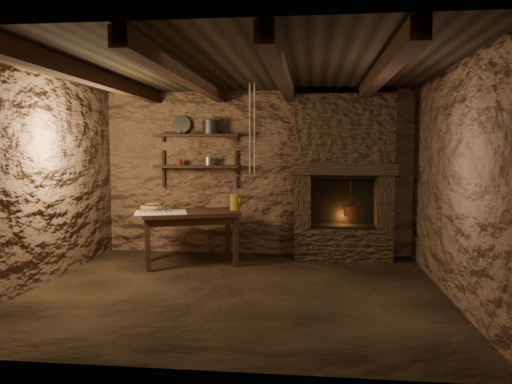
# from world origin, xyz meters

# --- Properties ---
(floor) EXTENTS (4.50, 4.50, 0.00)m
(floor) POSITION_xyz_m (0.00, 0.00, 0.00)
(floor) COLOR black
(floor) RESTS_ON ground
(back_wall) EXTENTS (4.50, 0.04, 2.40)m
(back_wall) POSITION_xyz_m (0.00, 2.00, 1.20)
(back_wall) COLOR brown
(back_wall) RESTS_ON floor
(front_wall) EXTENTS (4.50, 0.04, 2.40)m
(front_wall) POSITION_xyz_m (0.00, -2.00, 1.20)
(front_wall) COLOR brown
(front_wall) RESTS_ON floor
(left_wall) EXTENTS (0.04, 4.00, 2.40)m
(left_wall) POSITION_xyz_m (-2.25, 0.00, 1.20)
(left_wall) COLOR brown
(left_wall) RESTS_ON floor
(right_wall) EXTENTS (0.04, 4.00, 2.40)m
(right_wall) POSITION_xyz_m (2.25, 0.00, 1.20)
(right_wall) COLOR brown
(right_wall) RESTS_ON floor
(ceiling) EXTENTS (4.50, 4.00, 0.04)m
(ceiling) POSITION_xyz_m (0.00, 0.00, 2.40)
(ceiling) COLOR black
(ceiling) RESTS_ON back_wall
(beam_far_left) EXTENTS (0.14, 3.95, 0.16)m
(beam_far_left) POSITION_xyz_m (-1.50, 0.00, 2.31)
(beam_far_left) COLOR black
(beam_far_left) RESTS_ON ceiling
(beam_mid_left) EXTENTS (0.14, 3.95, 0.16)m
(beam_mid_left) POSITION_xyz_m (-0.50, 0.00, 2.31)
(beam_mid_left) COLOR black
(beam_mid_left) RESTS_ON ceiling
(beam_mid_right) EXTENTS (0.14, 3.95, 0.16)m
(beam_mid_right) POSITION_xyz_m (0.50, 0.00, 2.31)
(beam_mid_right) COLOR black
(beam_mid_right) RESTS_ON ceiling
(beam_far_right) EXTENTS (0.14, 3.95, 0.16)m
(beam_far_right) POSITION_xyz_m (1.50, 0.00, 2.31)
(beam_far_right) COLOR black
(beam_far_right) RESTS_ON ceiling
(shelf_lower) EXTENTS (1.25, 0.30, 0.04)m
(shelf_lower) POSITION_xyz_m (-0.85, 1.84, 1.30)
(shelf_lower) COLOR black
(shelf_lower) RESTS_ON back_wall
(shelf_upper) EXTENTS (1.25, 0.30, 0.04)m
(shelf_upper) POSITION_xyz_m (-0.85, 1.84, 1.75)
(shelf_upper) COLOR black
(shelf_upper) RESTS_ON back_wall
(hearth) EXTENTS (1.43, 0.51, 2.30)m
(hearth) POSITION_xyz_m (1.25, 1.77, 1.23)
(hearth) COLOR #332519
(hearth) RESTS_ON floor
(work_table) EXTENTS (1.43, 1.11, 0.72)m
(work_table) POSITION_xyz_m (-0.81, 1.19, 0.39)
(work_table) COLOR black
(work_table) RESTS_ON floor
(linen_cloth) EXTENTS (0.78, 0.70, 0.01)m
(linen_cloth) POSITION_xyz_m (-1.15, 0.98, 0.72)
(linen_cloth) COLOR beige
(linen_cloth) RESTS_ON work_table
(pewter_cutlery_row) EXTENTS (0.59, 0.36, 0.01)m
(pewter_cutlery_row) POSITION_xyz_m (-1.15, 0.96, 0.73)
(pewter_cutlery_row) COLOR gray
(pewter_cutlery_row) RESTS_ON linen_cloth
(drinking_glasses) EXTENTS (0.21, 0.06, 0.08)m
(drinking_glasses) POSITION_xyz_m (-1.12, 1.11, 0.77)
(drinking_glasses) COLOR silver
(drinking_glasses) RESTS_ON linen_cloth
(stoneware_jug) EXTENTS (0.18, 0.18, 0.49)m
(stoneware_jug) POSITION_xyz_m (-0.23, 1.40, 0.93)
(stoneware_jug) COLOR #A0711E
(stoneware_jug) RESTS_ON work_table
(wooden_bowl) EXTENTS (0.40, 0.40, 0.12)m
(wooden_bowl) POSITION_xyz_m (-1.34, 1.26, 0.76)
(wooden_bowl) COLOR olive
(wooden_bowl) RESTS_ON work_table
(iron_stockpot) EXTENTS (0.24, 0.24, 0.17)m
(iron_stockpot) POSITION_xyz_m (-0.65, 1.84, 1.86)
(iron_stockpot) COLOR #292724
(iron_stockpot) RESTS_ON shelf_upper
(tin_pan) EXTENTS (0.28, 0.14, 0.27)m
(tin_pan) POSITION_xyz_m (-1.11, 1.94, 1.91)
(tin_pan) COLOR gray
(tin_pan) RESTS_ON shelf_upper
(small_kettle) EXTENTS (0.17, 0.13, 0.18)m
(small_kettle) POSITION_xyz_m (-0.68, 1.84, 1.38)
(small_kettle) COLOR gray
(small_kettle) RESTS_ON shelf_lower
(rusty_tin) EXTENTS (0.11, 0.11, 0.09)m
(rusty_tin) POSITION_xyz_m (-1.12, 1.84, 1.36)
(rusty_tin) COLOR #5A1A12
(rusty_tin) RESTS_ON shelf_lower
(red_pot) EXTENTS (0.22, 0.21, 0.54)m
(red_pot) POSITION_xyz_m (1.35, 1.72, 0.70)
(red_pot) COLOR maroon
(red_pot) RESTS_ON hearth
(hanging_ropes) EXTENTS (0.08, 0.08, 1.20)m
(hanging_ropes) POSITION_xyz_m (0.05, 1.05, 1.80)
(hanging_ropes) COLOR tan
(hanging_ropes) RESTS_ON ceiling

